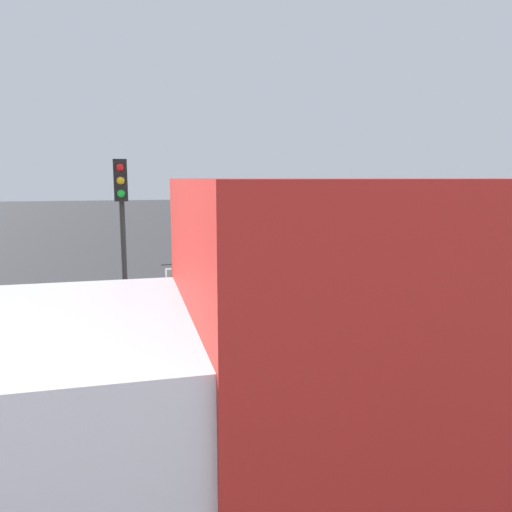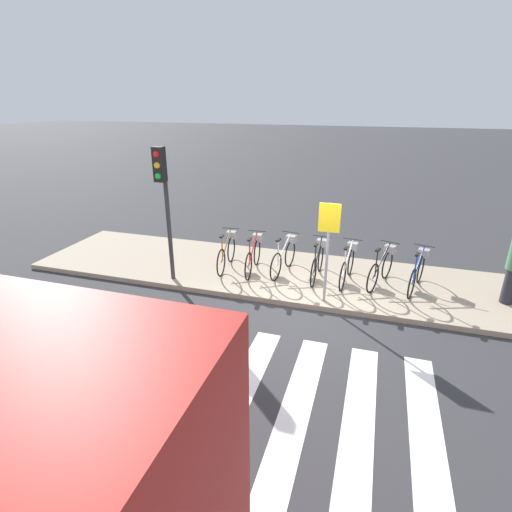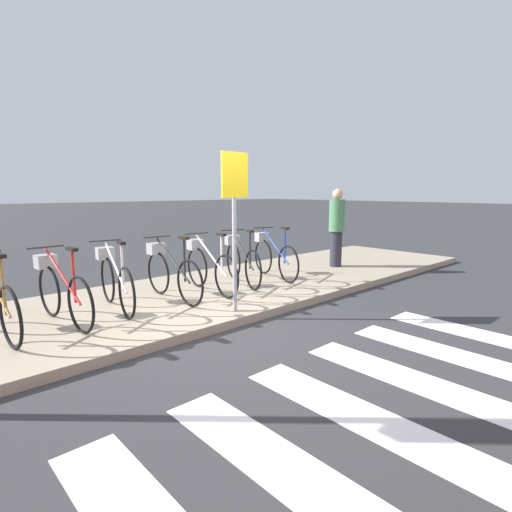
{
  "view_description": "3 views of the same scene",
  "coord_description": "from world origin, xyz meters",
  "views": [
    {
      "loc": [
        -3.19,
        -9.21,
        2.96
      ],
      "look_at": [
        -0.49,
        1.47,
        1.23
      ],
      "focal_mm": 35.0,
      "sensor_mm": 36.0,
      "label": 1
    },
    {
      "loc": [
        1.25,
        -7.59,
        4.28
      ],
      "look_at": [
        -1.15,
        0.21,
        1.02
      ],
      "focal_mm": 28.0,
      "sensor_mm": 36.0,
      "label": 2
    },
    {
      "loc": [
        -3.08,
        -3.91,
        1.8
      ],
      "look_at": [
        1.39,
        0.95,
        0.71
      ],
      "focal_mm": 28.0,
      "sensor_mm": 36.0,
      "label": 3
    }
  ],
  "objects": [
    {
      "name": "parked_bicycle_3",
      "position": [
        0.05,
        1.48,
        0.57
      ],
      "size": [
        0.46,
        1.66,
        1.02
      ],
      "color": "black",
      "rests_on": "sidewalk"
    },
    {
      "name": "parked_bicycle_4",
      "position": [
        0.77,
        1.47,
        0.57
      ],
      "size": [
        0.46,
        1.65,
        1.02
      ],
      "color": "black",
      "rests_on": "sidewalk"
    },
    {
      "name": "sign_post",
      "position": [
        0.38,
        0.29,
        1.61
      ],
      "size": [
        0.44,
        0.07,
        2.19
      ],
      "color": "#99999E",
      "rests_on": "sidewalk"
    },
    {
      "name": "parked_bicycle_6",
      "position": [
        2.34,
        1.51,
        0.57
      ],
      "size": [
        0.58,
        1.61,
        1.02
      ],
      "color": "black",
      "rests_on": "sidewalk"
    },
    {
      "name": "parked_bicycle_5",
      "position": [
        1.55,
        1.54,
        0.57
      ],
      "size": [
        0.67,
        1.58,
        1.02
      ],
      "color": "black",
      "rests_on": "sidewalk"
    },
    {
      "name": "sidewalk",
      "position": [
        0.0,
        1.52,
        0.06
      ],
      "size": [
        14.78,
        3.04,
        0.12
      ],
      "color": "gray",
      "rests_on": "ground_plane"
    },
    {
      "name": "parked_bicycle_2",
      "position": [
        -0.81,
        1.55,
        0.57
      ],
      "size": [
        0.46,
        1.65,
        1.02
      ],
      "color": "black",
      "rests_on": "sidewalk"
    },
    {
      "name": "traffic_light",
      "position": [
        -3.33,
        0.23,
        2.41
      ],
      "size": [
        0.24,
        0.4,
        3.17
      ],
      "color": "#2D2D2D",
      "rests_on": "sidewalk"
    },
    {
      "name": "ground_plane",
      "position": [
        0.0,
        0.0,
        0.0
      ],
      "size": [
        120.0,
        120.0,
        0.0
      ],
      "primitive_type": "plane",
      "color": "#2D2D30"
    },
    {
      "name": "parked_bicycle_1",
      "position": [
        -1.58,
        1.4,
        0.57
      ],
      "size": [
        0.46,
        1.66,
        1.02
      ],
      "color": "black",
      "rests_on": "sidewalk"
    },
    {
      "name": "parked_bicycle_0",
      "position": [
        -2.3,
        1.41,
        0.57
      ],
      "size": [
        0.46,
        1.66,
        1.02
      ],
      "color": "black",
      "rests_on": "sidewalk"
    }
  ]
}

